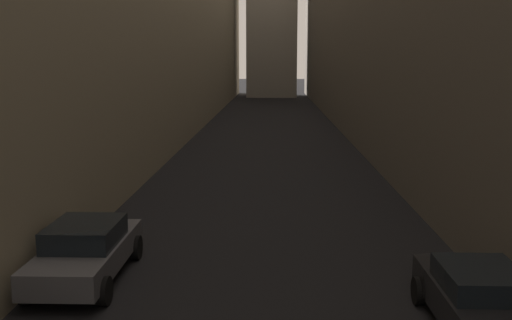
# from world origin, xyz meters

# --- Properties ---
(ground_plane) EXTENTS (264.00, 264.00, 0.00)m
(ground_plane) POSITION_xyz_m (0.00, 48.00, 0.00)
(ground_plane) COLOR black
(parked_car_left_third) EXTENTS (1.99, 4.54, 1.48)m
(parked_car_left_third) POSITION_xyz_m (-4.40, 19.06, 0.77)
(parked_car_left_third) COLOR #4C4C51
(parked_car_left_third) RESTS_ON ground
(parked_car_right_third) EXTENTS (1.88, 4.18, 1.42)m
(parked_car_right_third) POSITION_xyz_m (4.40, 16.34, 0.74)
(parked_car_right_third) COLOR black
(parked_car_right_third) RESTS_ON ground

